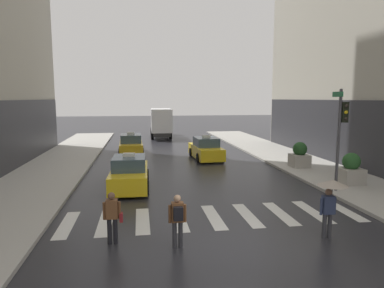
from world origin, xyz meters
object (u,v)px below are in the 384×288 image
object	(u,v)px
taxi_second	(206,149)
pedestrian_with_handbag	(112,215)
pedestrian_with_umbrella	(331,193)
planter_near_corner	(351,170)
taxi_lead	(129,174)
pedestrian_with_backpack	(178,217)
box_truck	(161,122)
taxi_third	(131,145)
planter_mid_block	(300,156)
traffic_light_pole	(341,125)

from	to	relation	value
taxi_second	pedestrian_with_handbag	distance (m)	15.57
taxi_second	pedestrian_with_umbrella	bearing A→B (deg)	-85.58
pedestrian_with_handbag	planter_near_corner	world-z (taller)	planter_near_corner
taxi_lead	planter_near_corner	xyz separation A→B (m)	(11.26, -1.43, 0.15)
taxi_second	pedestrian_with_backpack	world-z (taller)	taxi_second
box_truck	pedestrian_with_umbrella	xyz separation A→B (m)	(3.63, -29.45, -0.34)
taxi_third	taxi_lead	bearing A→B (deg)	-89.07
taxi_second	planter_mid_block	size ratio (longest dim) A/B	2.88
pedestrian_with_umbrella	taxi_lead	bearing A→B (deg)	131.62
traffic_light_pole	box_truck	world-z (taller)	traffic_light_pole
taxi_lead	taxi_third	bearing A→B (deg)	90.93
traffic_light_pole	taxi_third	world-z (taller)	traffic_light_pole
planter_near_corner	box_truck	bearing A→B (deg)	109.47
traffic_light_pole	taxi_third	size ratio (longest dim) A/B	1.05
traffic_light_pole	planter_mid_block	xyz separation A→B (m)	(0.78, 5.63, -2.38)
traffic_light_pole	pedestrian_with_umbrella	bearing A→B (deg)	-124.02
taxi_lead	taxi_third	world-z (taller)	same
planter_near_corner	planter_mid_block	world-z (taller)	same
pedestrian_with_handbag	planter_near_corner	bearing A→B (deg)	24.91
planter_near_corner	taxi_third	bearing A→B (deg)	133.12
pedestrian_with_backpack	pedestrian_with_handbag	bearing A→B (deg)	162.49
pedestrian_with_umbrella	planter_near_corner	world-z (taller)	pedestrian_with_umbrella
pedestrian_with_umbrella	planter_near_corner	bearing A→B (deg)	52.02
taxi_third	pedestrian_with_umbrella	bearing A→B (deg)	-69.62
taxi_lead	pedestrian_with_umbrella	world-z (taller)	pedestrian_with_umbrella
taxi_third	pedestrian_with_backpack	xyz separation A→B (m)	(1.80, -18.21, 0.25)
taxi_third	box_truck	world-z (taller)	box_truck
pedestrian_with_handbag	box_truck	bearing A→B (deg)	83.49
taxi_second	taxi_third	world-z (taller)	same
pedestrian_with_backpack	pedestrian_with_umbrella	bearing A→B (deg)	0.19
planter_mid_block	pedestrian_with_handbag	bearing A→B (deg)	-137.99
taxi_third	pedestrian_with_backpack	world-z (taller)	taxi_third
taxi_lead	taxi_third	xyz separation A→B (m)	(-0.17, 10.78, 0.00)
traffic_light_pole	pedestrian_with_backpack	xyz separation A→B (m)	(-8.24, -4.88, -2.29)
traffic_light_pole	taxi_lead	size ratio (longest dim) A/B	1.05
taxi_third	pedestrian_with_backpack	bearing A→B (deg)	-84.34
taxi_lead	pedestrian_with_handbag	size ratio (longest dim) A/B	2.78
traffic_light_pole	planter_near_corner	distance (m)	2.98
pedestrian_with_backpack	taxi_lead	bearing A→B (deg)	102.38
box_truck	planter_mid_block	world-z (taller)	box_truck
pedestrian_with_backpack	pedestrian_with_handbag	distance (m)	2.06
taxi_second	box_truck	xyz separation A→B (m)	(-2.46, 14.39, 1.13)
traffic_light_pole	pedestrian_with_handbag	xyz separation A→B (m)	(-10.20, -4.26, -2.32)
taxi_lead	planter_mid_block	size ratio (longest dim) A/B	2.86
traffic_light_pole	planter_near_corner	xyz separation A→B (m)	(1.39, 1.12, -2.38)
taxi_third	planter_near_corner	distance (m)	16.72
traffic_light_pole	pedestrian_with_backpack	bearing A→B (deg)	-149.36
taxi_lead	planter_near_corner	world-z (taller)	taxi_lead
taxi_lead	planter_mid_block	xyz separation A→B (m)	(10.65, 3.08, 0.15)
taxi_third	pedestrian_with_handbag	distance (m)	17.59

